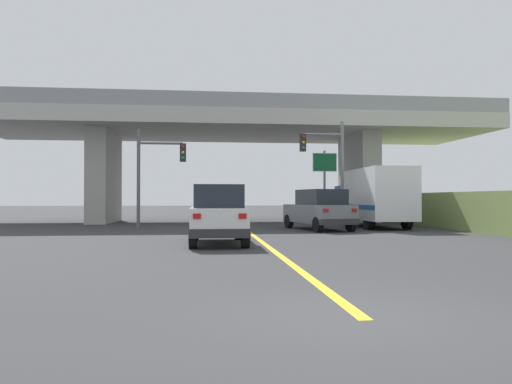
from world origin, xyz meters
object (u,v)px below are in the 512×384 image
traffic_signal_farside (155,167)px  highway_sign (325,170)px  sedan_oncoming (220,206)px  traffic_signal_nearside (329,161)px  suv_crossing (319,210)px  box_truck (374,197)px  suv_lead (218,215)px

traffic_signal_farside → highway_sign: bearing=23.9°
sedan_oncoming → highway_sign: size_ratio=0.96×
sedan_oncoming → traffic_signal_nearside: 13.01m
suv_crossing → traffic_signal_nearside: 3.61m
suv_crossing → box_truck: 4.08m
suv_crossing → box_truck: (3.53, 1.95, 0.64)m
suv_lead → highway_sign: highway_sign is taller
suv_crossing → traffic_signal_nearside: bearing=51.9°
suv_lead → traffic_signal_farside: traffic_signal_farside is taller
box_truck → sedan_oncoming: size_ratio=1.67×
suv_lead → highway_sign: size_ratio=0.92×
sedan_oncoming → box_truck: bearing=-55.4°
suv_crossing → traffic_signal_nearside: size_ratio=0.86×
suv_lead → sedan_oncoming: 20.74m
suv_lead → box_truck: 12.59m
traffic_signal_nearside → highway_sign: traffic_signal_nearside is taller
suv_lead → suv_crossing: bearing=53.4°
suv_crossing → box_truck: bearing=16.6°
suv_crossing → highway_sign: (1.93, 6.50, 2.40)m
traffic_signal_farside → highway_sign: traffic_signal_farside is taller
suv_crossing → box_truck: box_truck is taller
sedan_oncoming → traffic_signal_nearside: size_ratio=0.77×
traffic_signal_nearside → suv_crossing: bearing=-115.9°
sedan_oncoming → traffic_signal_nearside: bearing=-63.8°
suv_lead → box_truck: box_truck is taller
traffic_signal_farside → highway_sign: (10.22, 4.52, 0.16)m
box_truck → traffic_signal_nearside: bearing=173.3°
box_truck → traffic_signal_farside: 11.92m
traffic_signal_farside → highway_sign: 11.17m
suv_lead → traffic_signal_nearside: (6.32, 9.30, 2.63)m
suv_lead → traffic_signal_farside: bearing=108.6°
highway_sign → traffic_signal_nearside: bearing=-101.2°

